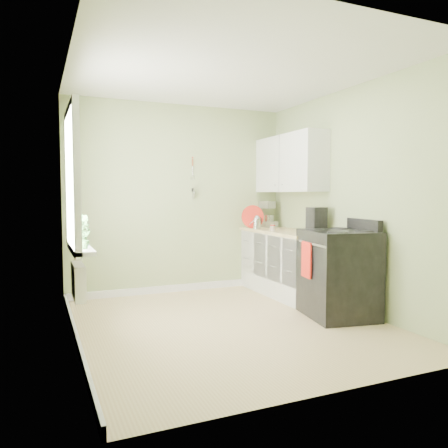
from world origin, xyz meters
name	(u,v)px	position (x,y,z in m)	size (l,w,h in m)	color
floor	(230,325)	(0.00, 0.00, -0.01)	(3.20, 3.60, 0.02)	tan
ceiling	(230,70)	(0.00, 0.00, 2.71)	(3.20, 3.60, 0.02)	white
wall_back	(179,199)	(0.00, 1.81, 1.35)	(3.20, 0.02, 2.70)	#A0AF77
wall_left	(71,201)	(-1.61, 0.00, 1.35)	(0.02, 3.60, 2.70)	#A0AF77
wall_right	(351,200)	(1.61, 0.00, 1.35)	(0.02, 3.60, 2.70)	#A0AF77
base_cabinets	(285,264)	(1.30, 1.00, 0.43)	(0.60, 1.60, 0.87)	white
countertop	(285,232)	(1.29, 1.00, 0.89)	(0.64, 1.60, 0.04)	beige
upper_cabinets	(290,164)	(1.43, 1.10, 1.85)	(0.35, 1.40, 0.80)	white
window	(71,180)	(-1.58, 0.30, 1.55)	(0.06, 1.14, 1.44)	white
window_sill	(80,248)	(-1.51, 0.30, 0.88)	(0.18, 1.14, 0.04)	white
radiator	(78,281)	(-1.54, 0.25, 0.55)	(0.12, 0.50, 0.35)	white
wall_utensils	(193,184)	(0.20, 1.78, 1.56)	(0.02, 0.14, 0.58)	beige
stove	(338,273)	(1.28, -0.21, 0.51)	(0.85, 0.93, 1.13)	black
stand_mixer	(265,215)	(1.38, 1.74, 1.10)	(0.27, 0.39, 0.44)	#B2B2B7
kettle	(257,222)	(1.06, 1.40, 1.01)	(0.19, 0.11, 0.20)	silver
coffee_maker	(316,221)	(1.40, 0.40, 1.07)	(0.20, 0.22, 0.34)	black
red_tray	(253,217)	(1.05, 1.52, 1.08)	(0.35, 0.35, 0.02)	red
jar	(273,228)	(1.12, 1.04, 0.95)	(0.07, 0.07, 0.08)	#BCA797
plant_a	(84,234)	(-1.50, 0.00, 1.04)	(0.15, 0.10, 0.28)	#32642C
plant_b	(81,230)	(-1.50, 0.29, 1.05)	(0.17, 0.14, 0.31)	#32642C
plant_c	(79,229)	(-1.50, 0.52, 1.05)	(0.17, 0.17, 0.30)	#32642C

